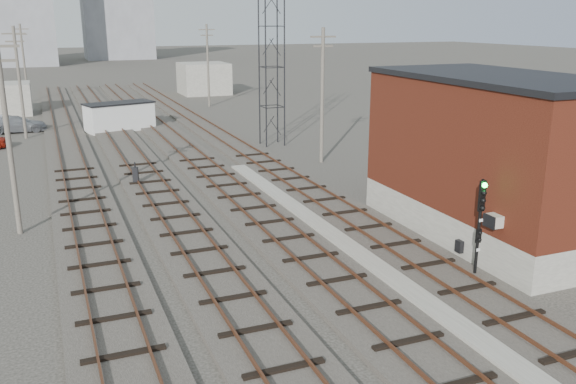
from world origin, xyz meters
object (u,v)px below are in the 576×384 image
signal_mast (480,222)px  switch_stand (136,176)px  car_silver (8,123)px  site_trailer (120,116)px  car_grey (16,124)px

signal_mast → switch_stand: signal_mast is taller
switch_stand → car_silver: 24.42m
signal_mast → site_trailer: (-8.47, 37.92, -1.01)m
car_silver → signal_mast: bearing=-166.2°
signal_mast → car_silver: (-17.66, 41.47, -1.58)m
car_grey → switch_stand: bearing=-164.2°
switch_stand → car_grey: bearing=125.4°
signal_mast → site_trailer: size_ratio=0.61×
car_grey → signal_mast: bearing=-159.0°
switch_stand → site_trailer: bearing=103.3°
switch_stand → car_grey: switch_stand is taller
switch_stand → car_silver: size_ratio=0.33×
signal_mast → car_silver: signal_mast is taller
site_trailer → car_grey: 8.86m
switch_stand → car_silver: switch_stand is taller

